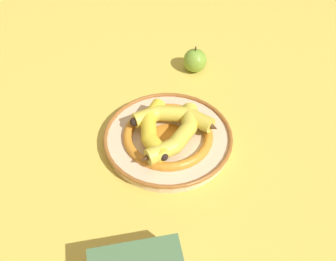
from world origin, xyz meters
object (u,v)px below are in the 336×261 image
(banana_a, at_px, (153,128))
(apple, at_px, (195,60))
(banana_b, at_px, (177,136))
(banana_c, at_px, (175,117))
(decorative_bowl, at_px, (168,137))

(banana_a, xyz_separation_m, apple, (-0.02, -0.31, -0.02))
(banana_a, xyz_separation_m, banana_b, (-0.06, 0.01, 0.00))
(banana_a, bearing_deg, apple, 154.51)
(banana_c, bearing_deg, banana_a, 39.82)
(banana_b, height_order, apple, apple)
(decorative_bowl, xyz_separation_m, banana_a, (0.03, 0.02, 0.04))
(banana_a, distance_m, apple, 0.31)
(apple, bearing_deg, banana_b, 98.13)
(banana_a, relative_size, apple, 2.32)
(banana_a, height_order, banana_b, same)
(banana_b, relative_size, banana_c, 1.01)
(decorative_bowl, xyz_separation_m, apple, (0.02, -0.29, 0.02))
(banana_c, relative_size, apple, 2.60)
(decorative_bowl, xyz_separation_m, banana_c, (-0.01, -0.04, 0.04))
(banana_a, bearing_deg, banana_c, 121.15)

